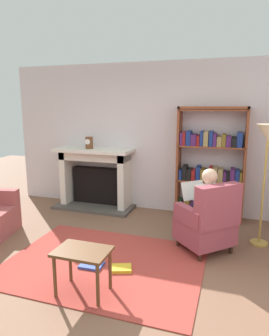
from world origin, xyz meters
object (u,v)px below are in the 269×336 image
armchair_reading (208,222)px  side_table (83,257)px  bookshelf (210,167)px  fireplace (96,176)px  seated_reader (203,205)px  floor_lamp (267,144)px  mantel_clock (89,143)px

armchair_reading → side_table: armchair_reading is taller
bookshelf → side_table: size_ratio=3.43×
fireplace → armchair_reading: bearing=-29.7°
seated_reader → side_table: (-1.06, -1.44, -0.21)m
fireplace → floor_lamp: bearing=-15.3°
bookshelf → armchair_reading: (0.10, -1.31, -0.48)m
mantel_clock → fireplace: bearing=55.4°
fireplace → mantel_clock: mantel_clock is taller
side_table → floor_lamp: size_ratio=0.33×
mantel_clock → floor_lamp: (2.98, -0.70, 0.18)m
armchair_reading → floor_lamp: size_ratio=0.57×
armchair_reading → floor_lamp: bearing=170.5°
armchair_reading → side_table: (-1.14, -1.36, -0.02)m
seated_reader → side_table: 1.80m
fireplace → seated_reader: bearing=-28.9°
fireplace → seated_reader: fireplace is taller
bookshelf → seated_reader: size_ratio=1.69×
mantel_clock → seated_reader: mantel_clock is taller
side_table → floor_lamp: 2.78m
fireplace → side_table: 2.86m
fireplace → armchair_reading: fireplace is taller
mantel_clock → bookshelf: size_ratio=0.11×
side_table → floor_lamp: (1.82, 1.83, 1.03)m
mantel_clock → seated_reader: (2.22, -1.09, -0.64)m
fireplace → side_table: fireplace is taller
mantel_clock → floor_lamp: floor_lamp is taller
mantel_clock → seated_reader: size_ratio=0.19×
fireplace → bookshelf: bookshelf is taller
floor_lamp → bookshelf: bearing=133.4°
bookshelf → side_table: bearing=-111.2°
seated_reader → bookshelf: bearing=-133.3°
fireplace → floor_lamp: (2.91, -0.80, 0.83)m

